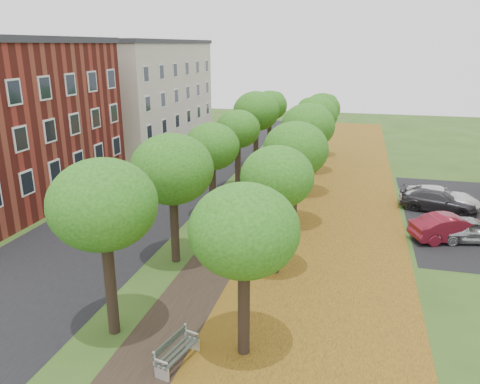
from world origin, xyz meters
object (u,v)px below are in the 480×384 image
Objects in this scene: bench at (176,351)px; car_white at (439,198)px; car_red at (452,228)px; car_silver at (469,229)px; car_grey at (438,201)px.

bench is 0.40× the size of car_white.
bench is 21.12m from car_white.
car_white is at bearing -22.99° from car_red.
car_red is at bearing 85.18° from car_silver.
bench is 0.49× the size of car_silver.
car_red is at bearing -24.89° from bench.
car_grey is at bearing 174.44° from car_white.
car_red reaches higher than bench.
car_white is (0.14, 5.39, -0.03)m from car_red.
car_silver is at bearing -104.98° from car_red.
bench is at bearing 156.88° from car_white.
car_grey is (0.00, 4.74, -0.05)m from car_red.
bench is 0.46× the size of car_red.
bench is 17.21m from car_silver.
car_red reaches higher than car_grey.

